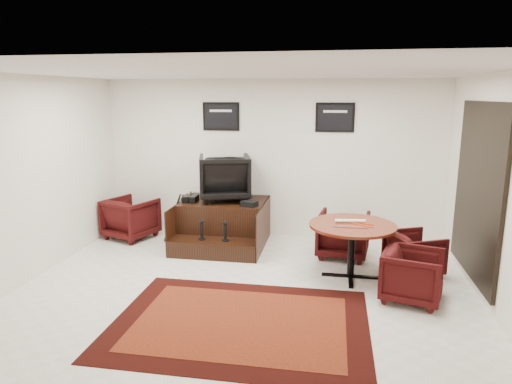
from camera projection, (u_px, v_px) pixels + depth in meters
ground at (244, 290)px, 6.01m from camera, size 6.00×6.00×0.00m
room_shell at (277, 156)px, 5.69m from camera, size 6.02×5.02×2.81m
area_rug at (240, 323)px, 5.15m from camera, size 2.86×2.15×0.01m
shine_podium at (223, 224)px, 7.84m from camera, size 1.45×1.50×0.75m
shine_chair at (225, 175)px, 7.81m from camera, size 1.02×0.99×0.87m
shoes_pair at (191, 198)px, 7.75m from camera, size 0.24×0.30×0.11m
polish_kit at (249, 204)px, 7.42m from camera, size 0.29×0.25×0.09m
umbrella_black at (174, 217)px, 7.87m from camera, size 0.34×0.13×0.91m
umbrella_hooked at (177, 216)px, 8.02m from camera, size 0.32×0.12×0.87m
armchair_side at (131, 216)px, 8.17m from camera, size 0.98×0.95×0.80m
meeting_table at (352, 231)px, 6.31m from camera, size 1.19×1.19×0.78m
table_chair_back at (343, 232)px, 7.22m from camera, size 0.86×0.81×0.79m
table_chair_window at (414, 251)px, 6.51m from camera, size 0.83×0.85×0.67m
table_chair_corner at (413, 273)px, 5.66m from camera, size 0.81×0.85×0.72m
paper_roll at (350, 221)px, 6.35m from camera, size 0.42×0.11×0.05m
table_clutter at (357, 224)px, 6.25m from camera, size 0.55×0.39×0.01m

